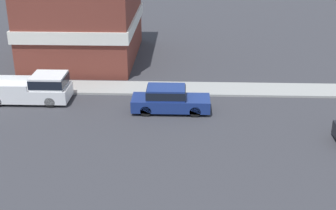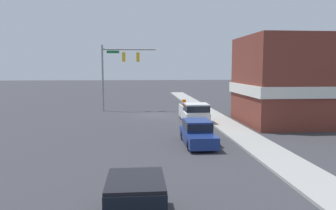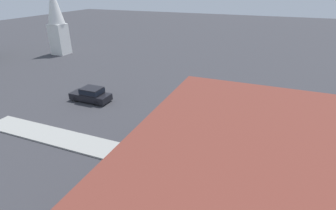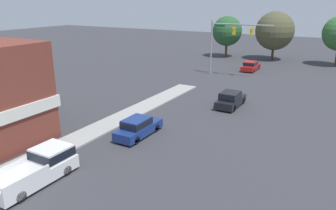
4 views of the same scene
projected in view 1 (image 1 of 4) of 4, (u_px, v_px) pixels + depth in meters
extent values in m
cylinder|color=black|center=(195.00, 102.00, 28.95)|extent=(0.22, 0.66, 0.66)
cylinder|color=black|center=(195.00, 112.00, 27.54)|extent=(0.22, 0.66, 0.66)
cylinder|color=black|center=(148.00, 101.00, 29.05)|extent=(0.22, 0.66, 0.66)
cylinder|color=black|center=(146.00, 111.00, 27.64)|extent=(0.22, 0.66, 0.66)
cube|color=navy|center=(171.00, 103.00, 28.21)|extent=(1.75, 4.70, 0.72)
cube|color=navy|center=(166.00, 92.00, 27.96)|extent=(1.61, 2.26, 0.66)
cube|color=black|center=(166.00, 92.00, 27.96)|extent=(1.63, 2.35, 0.46)
cylinder|color=black|center=(58.00, 91.00, 30.59)|extent=(0.22, 0.66, 0.66)
cylinder|color=black|center=(50.00, 102.00, 28.87)|extent=(0.22, 0.66, 0.66)
cylinder|color=black|center=(7.00, 91.00, 30.70)|extent=(0.22, 0.66, 0.66)
cube|color=white|center=(28.00, 92.00, 29.68)|extent=(2.09, 5.37, 0.85)
cube|color=white|center=(49.00, 81.00, 29.31)|extent=(1.98, 2.04, 0.78)
cube|color=black|center=(49.00, 81.00, 29.31)|extent=(2.00, 2.12, 0.55)
cube|color=white|center=(13.00, 78.00, 30.39)|extent=(0.12, 3.03, 0.35)
cube|color=white|center=(2.00, 89.00, 28.58)|extent=(0.12, 3.03, 0.35)
cube|color=brown|center=(84.00, 11.00, 37.28)|extent=(11.07, 8.15, 7.66)
cube|color=silver|center=(84.00, 21.00, 37.58)|extent=(11.37, 8.45, 0.90)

